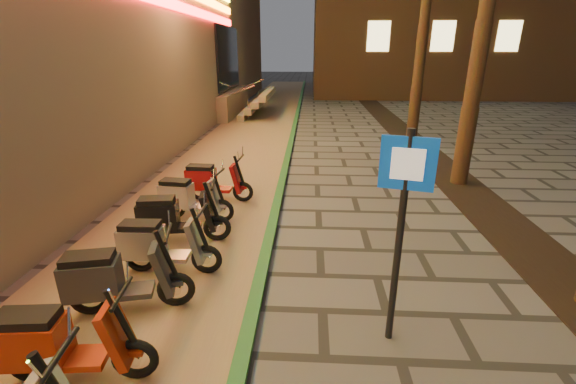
# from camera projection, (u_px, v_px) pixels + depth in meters

# --- Properties ---
(parking_strip) EXTENTS (3.40, 60.00, 0.01)m
(parking_strip) POSITION_uv_depth(u_px,v_px,m) (239.00, 151.00, 12.97)
(parking_strip) COLOR #8C7251
(parking_strip) RESTS_ON ground
(green_curb) EXTENTS (0.18, 60.00, 0.10)m
(green_curb) POSITION_uv_depth(u_px,v_px,m) (289.00, 150.00, 12.86)
(green_curb) COLOR #246129
(green_curb) RESTS_ON ground
(planting_strip) EXTENTS (1.20, 40.00, 0.02)m
(planting_strip) POSITION_uv_depth(u_px,v_px,m) (493.00, 214.00, 7.95)
(planting_strip) COLOR black
(planting_strip) RESTS_ON ground
(pedestrian_sign) EXTENTS (0.54, 0.17, 2.49)m
(pedestrian_sign) POSITION_uv_depth(u_px,v_px,m) (402.00, 212.00, 4.01)
(pedestrian_sign) COLOR black
(pedestrian_sign) RESTS_ON ground
(scooter_5) EXTENTS (1.54, 0.58, 1.08)m
(scooter_5) POSITION_uv_depth(u_px,v_px,m) (57.00, 344.00, 3.81)
(scooter_5) COLOR black
(scooter_5) RESTS_ON ground
(scooter_6) EXTENTS (1.59, 0.75, 1.12)m
(scooter_6) POSITION_uv_depth(u_px,v_px,m) (113.00, 279.00, 4.85)
(scooter_6) COLOR black
(scooter_6) RESTS_ON ground
(scooter_7) EXTENTS (1.51, 0.53, 1.07)m
(scooter_7) POSITION_uv_depth(u_px,v_px,m) (158.00, 245.00, 5.75)
(scooter_7) COLOR black
(scooter_7) RESTS_ON ground
(scooter_8) EXTENTS (1.58, 0.65, 1.11)m
(scooter_8) POSITION_uv_depth(u_px,v_px,m) (173.00, 217.00, 6.65)
(scooter_8) COLOR black
(scooter_8) RESTS_ON ground
(scooter_9) EXTENTS (1.51, 0.58, 1.06)m
(scooter_9) POSITION_uv_depth(u_px,v_px,m) (188.00, 197.00, 7.61)
(scooter_9) COLOR black
(scooter_9) RESTS_ON ground
(scooter_10) EXTENTS (1.50, 0.53, 1.06)m
(scooter_10) POSITION_uv_depth(u_px,v_px,m) (211.00, 181.00, 8.57)
(scooter_10) COLOR black
(scooter_10) RESTS_ON ground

